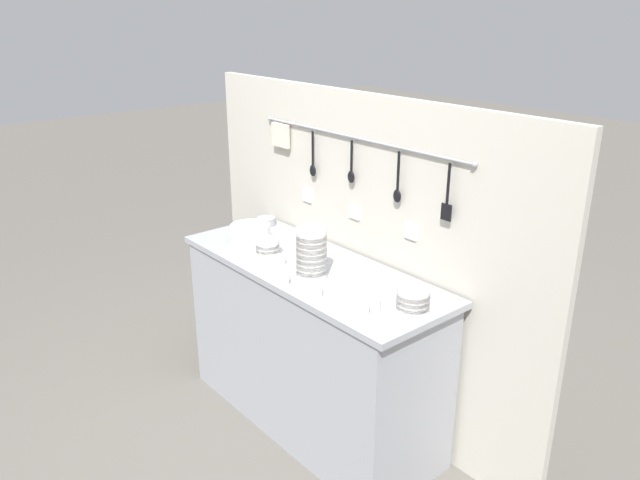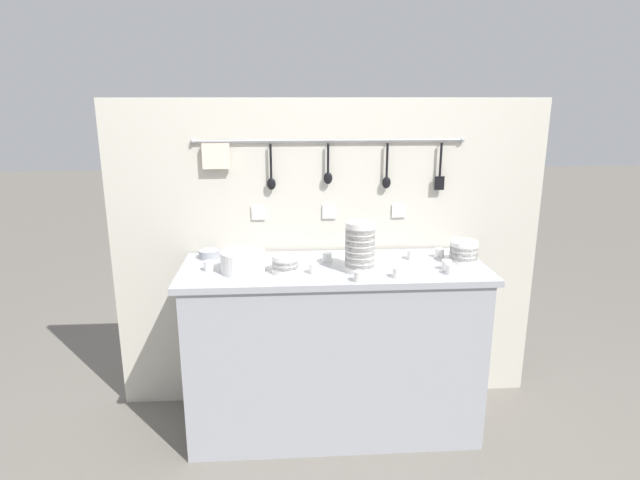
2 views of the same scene
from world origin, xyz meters
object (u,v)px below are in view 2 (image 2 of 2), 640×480
Objects in this scene: bowl_stack_wide_centre at (285,264)px; cup_mid_row at (359,276)px; cup_centre at (327,257)px; cup_front_left at (398,273)px; cup_by_caddy at (446,265)px; cup_edge_far at (451,269)px; cup_back_left at (412,255)px; bowl_stack_back_corner at (464,252)px; cup_front_right at (314,268)px; cup_beside_plates at (209,266)px; bowl_stack_short_front at (360,247)px; cup_edge_near at (365,254)px; steel_mixing_bowl at (210,254)px; cup_back_right at (439,253)px; plate_stack at (243,261)px.

bowl_stack_wide_centre is 0.35m from cup_mid_row.
cup_centre is 0.39m from cup_front_left.
cup_front_left is (-0.25, -0.10, 0.00)m from cup_by_caddy.
cup_back_left is at bearing 117.53° from cup_edge_far.
cup_front_right is (-0.73, -0.11, -0.03)m from bowl_stack_back_corner.
cup_front_right and cup_beside_plates have the same top height.
bowl_stack_short_front is 5.07× the size of cup_edge_far.
bowl_stack_back_corner is at bearing 8.30° from cup_front_right.
bowl_stack_short_front is 0.43m from cup_edge_far.
cup_front_right is at bearing -179.20° from cup_by_caddy.
bowl_stack_wide_centre is 2.52× the size of cup_edge_near.
bowl_stack_short_front is at bearing -149.72° from cup_back_left.
cup_front_right is (-0.62, -0.01, 0.00)m from cup_by_caddy.
cup_beside_plates reaches higher than steel_mixing_bowl.
cup_beside_plates is (-1.11, 0.06, 0.00)m from cup_by_caddy.
cup_back_right and cup_front_left have the same top height.
plate_stack is at bearing 177.41° from cup_by_caddy.
bowl_stack_wide_centre is 0.75m from cup_by_caddy.
cup_edge_far and cup_front_right have the same top height.
bowl_stack_back_corner is at bearing -17.34° from cup_back_left.
bowl_stack_short_front is at bearing -0.97° from bowl_stack_wide_centre.
cup_mid_row is (-0.43, -0.13, 0.00)m from cup_by_caddy.
bowl_stack_short_front is 5.07× the size of cup_front_right.
plate_stack is 0.96m from cup_edge_far.
cup_edge_far is 1.00× the size of cup_front_right.
bowl_stack_back_corner reaches higher than cup_edge_far.
cup_centre is 1.00× the size of cup_by_caddy.
cup_centre and cup_back_right have the same top height.
bowl_stack_back_corner is 1.06m from plate_stack.
cup_by_caddy is at bearing 17.11° from cup_mid_row.
cup_centre is at bearing 138.62° from cup_front_left.
cup_mid_row is at bearing -102.74° from cup_edge_near.
cup_centre is 0.57m from cup_back_right.
steel_mixing_bowl is 0.59m from cup_centre.
cup_back_right is 0.68m from cup_front_right.
cup_front_left is at bearing -159.19° from cup_by_caddy.
cup_mid_row is (0.32, -0.14, -0.02)m from bowl_stack_wide_centre.
cup_by_caddy is (-0.11, -0.10, -0.03)m from bowl_stack_back_corner.
bowl_stack_short_front is 0.55m from plate_stack.
steel_mixing_bowl is at bearing 96.62° from cup_beside_plates.
cup_edge_near is at bearing 25.70° from bowl_stack_wide_centre.
cup_front_left is (0.70, -0.14, -0.03)m from plate_stack.
cup_centre is at bearing -10.24° from steel_mixing_bowl.
bowl_stack_short_front is 0.71m from cup_beside_plates.
cup_back_left is 1.00× the size of cup_mid_row.
cup_back_right is (0.02, 0.26, 0.00)m from cup_edge_far.
bowl_stack_back_corner is 2.85× the size of cup_beside_plates.
cup_by_caddy is 1.00× the size of cup_beside_plates.
cup_centre is at bearing 174.21° from bowl_stack_back_corner.
cup_by_caddy is at bearing -16.81° from cup_centre.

